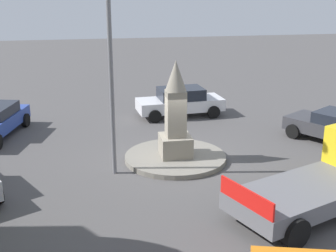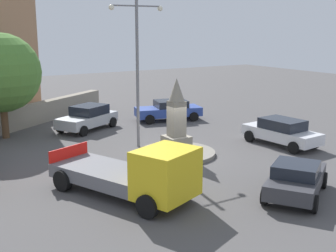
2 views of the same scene
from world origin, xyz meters
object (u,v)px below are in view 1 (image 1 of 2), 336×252
streetlamp (110,41)px  car_dark_grey_passing (334,126)px  car_white_near_island (180,101)px  monument (176,117)px

streetlamp → car_dark_grey_passing: streetlamp is taller
car_dark_grey_passing → streetlamp: bearing=100.4°
streetlamp → car_dark_grey_passing: (1.74, -9.50, -4.03)m
car_white_near_island → car_dark_grey_passing: bearing=-131.6°
monument → car_dark_grey_passing: 7.22m
monument → streetlamp: streetlamp is taller
monument → car_white_near_island: size_ratio=0.83×
car_white_near_island → monument: bearing=166.6°
streetlamp → car_dark_grey_passing: size_ratio=1.88×
car_dark_grey_passing → car_white_near_island: 7.60m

